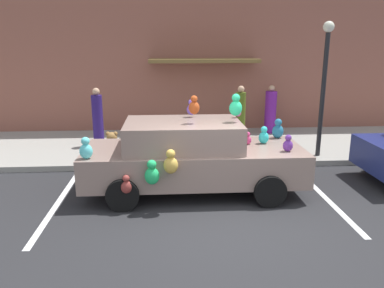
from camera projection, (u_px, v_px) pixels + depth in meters
name	position (u px, v px, depth m)	size (l,w,h in m)	color
ground_plane	(230.00, 221.00, 6.93)	(60.00, 60.00, 0.00)	#262628
sidewalk	(204.00, 145.00, 11.73)	(24.00, 4.00, 0.15)	gray
storefront_building	(198.00, 40.00, 12.99)	(24.00, 1.25, 6.40)	brown
parking_stripe_front	(325.00, 197.00, 8.03)	(0.12, 3.60, 0.01)	silver
parking_stripe_rear	(57.00, 204.00, 7.68)	(0.12, 3.60, 0.01)	silver
plush_covered_car	(191.00, 156.00, 8.13)	(4.60, 2.12, 2.13)	gray
teddy_bear_on_sidewalk	(112.00, 147.00, 10.02)	(0.39, 0.33, 0.75)	#9E723D
street_lamp_post	(324.00, 75.00, 9.89)	(0.28, 0.28, 3.50)	black
pedestrian_near_shopfront	(240.00, 114.00, 12.09)	(0.32, 0.32, 1.68)	#475918
pedestrian_walking_past	(270.00, 111.00, 12.91)	(0.38, 0.38, 1.61)	#681D8A
pedestrian_by_lamp	(98.00, 119.00, 11.24)	(0.31, 0.31, 1.71)	navy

